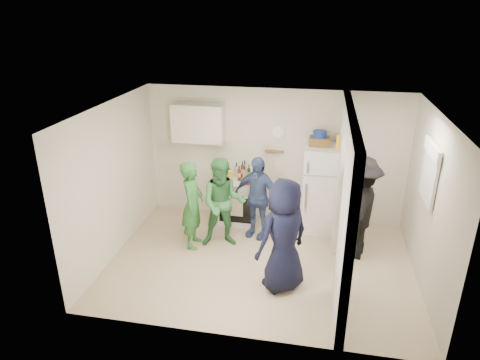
# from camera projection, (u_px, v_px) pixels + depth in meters

# --- Properties ---
(floor) EXTENTS (4.80, 4.80, 0.00)m
(floor) POSITION_uv_depth(u_px,v_px,m) (260.00, 263.00, 6.90)
(floor) COLOR #C7AE8C
(floor) RESTS_ON ground
(wall_back) EXTENTS (4.80, 0.00, 4.80)m
(wall_back) POSITION_uv_depth(u_px,v_px,m) (275.00, 156.00, 7.97)
(wall_back) COLOR silver
(wall_back) RESTS_ON floor
(wall_front) EXTENTS (4.80, 0.00, 4.80)m
(wall_front) POSITION_uv_depth(u_px,v_px,m) (241.00, 251.00, 4.88)
(wall_front) COLOR silver
(wall_front) RESTS_ON floor
(wall_left) EXTENTS (0.00, 3.40, 3.40)m
(wall_left) POSITION_uv_depth(u_px,v_px,m) (113.00, 180.00, 6.84)
(wall_left) COLOR silver
(wall_left) RESTS_ON floor
(wall_right) EXTENTS (0.00, 3.40, 3.40)m
(wall_right) POSITION_uv_depth(u_px,v_px,m) (431.00, 205.00, 6.01)
(wall_right) COLOR silver
(wall_right) RESTS_ON floor
(ceiling) EXTENTS (4.80, 4.80, 0.00)m
(ceiling) POSITION_uv_depth(u_px,v_px,m) (263.00, 110.00, 5.95)
(ceiling) COLOR white
(ceiling) RESTS_ON wall_back
(partition_pier_back) EXTENTS (0.12, 1.20, 2.50)m
(partition_pier_back) POSITION_uv_depth(u_px,v_px,m) (341.00, 171.00, 7.22)
(partition_pier_back) COLOR silver
(partition_pier_back) RESTS_ON floor
(partition_pier_front) EXTENTS (0.12, 1.20, 2.50)m
(partition_pier_front) POSITION_uv_depth(u_px,v_px,m) (346.00, 235.00, 5.22)
(partition_pier_front) COLOR silver
(partition_pier_front) RESTS_ON floor
(partition_header) EXTENTS (0.12, 1.00, 0.40)m
(partition_header) POSITION_uv_depth(u_px,v_px,m) (350.00, 128.00, 5.82)
(partition_header) COLOR silver
(partition_header) RESTS_ON partition_pier_back
(stove) EXTENTS (0.71, 0.59, 0.85)m
(stove) POSITION_uv_depth(u_px,v_px,m) (239.00, 200.00, 8.09)
(stove) COLOR white
(stove) RESTS_ON floor
(upper_cabinet) EXTENTS (0.95, 0.34, 0.70)m
(upper_cabinet) POSITION_uv_depth(u_px,v_px,m) (198.00, 123.00, 7.82)
(upper_cabinet) COLOR silver
(upper_cabinet) RESTS_ON wall_back
(fridge) EXTENTS (0.66, 0.64, 1.59)m
(fridge) POSITION_uv_depth(u_px,v_px,m) (321.00, 189.00, 7.66)
(fridge) COLOR white
(fridge) RESTS_ON floor
(wicker_basket) EXTENTS (0.35, 0.25, 0.15)m
(wicker_basket) POSITION_uv_depth(u_px,v_px,m) (319.00, 141.00, 7.39)
(wicker_basket) COLOR brown
(wicker_basket) RESTS_ON fridge
(blue_bowl) EXTENTS (0.24, 0.24, 0.11)m
(blue_bowl) POSITION_uv_depth(u_px,v_px,m) (320.00, 134.00, 7.34)
(blue_bowl) COLOR navy
(blue_bowl) RESTS_ON wicker_basket
(yellow_cup_stack_top) EXTENTS (0.09, 0.09, 0.25)m
(yellow_cup_stack_top) POSITION_uv_depth(u_px,v_px,m) (339.00, 142.00, 7.18)
(yellow_cup_stack_top) COLOR yellow
(yellow_cup_stack_top) RESTS_ON fridge
(wall_clock) EXTENTS (0.22, 0.02, 0.22)m
(wall_clock) POSITION_uv_depth(u_px,v_px,m) (278.00, 133.00, 7.77)
(wall_clock) COLOR white
(wall_clock) RESTS_ON wall_back
(spice_shelf) EXTENTS (0.35, 0.08, 0.03)m
(spice_shelf) POSITION_uv_depth(u_px,v_px,m) (274.00, 151.00, 7.88)
(spice_shelf) COLOR olive
(spice_shelf) RESTS_ON wall_back
(nook_window) EXTENTS (0.03, 0.70, 0.80)m
(nook_window) POSITION_uv_depth(u_px,v_px,m) (431.00, 173.00, 6.04)
(nook_window) COLOR black
(nook_window) RESTS_ON wall_right
(nook_window_frame) EXTENTS (0.04, 0.76, 0.86)m
(nook_window_frame) POSITION_uv_depth(u_px,v_px,m) (430.00, 173.00, 6.04)
(nook_window_frame) COLOR white
(nook_window_frame) RESTS_ON wall_right
(nook_valance) EXTENTS (0.04, 0.82, 0.18)m
(nook_valance) POSITION_uv_depth(u_px,v_px,m) (432.00, 149.00, 5.91)
(nook_valance) COLOR white
(nook_valance) RESTS_ON wall_right
(yellow_cup_stack_stove) EXTENTS (0.09, 0.09, 0.25)m
(yellow_cup_stack_stove) POSITION_uv_depth(u_px,v_px,m) (230.00, 177.00, 7.70)
(yellow_cup_stack_stove) COLOR yellow
(yellow_cup_stack_stove) RESTS_ON stove
(red_cup) EXTENTS (0.09, 0.09, 0.12)m
(red_cup) POSITION_uv_depth(u_px,v_px,m) (249.00, 182.00, 7.68)
(red_cup) COLOR #B5200C
(red_cup) RESTS_ON stove
(person_green_left) EXTENTS (0.39, 0.57, 1.52)m
(person_green_left) POSITION_uv_depth(u_px,v_px,m) (193.00, 205.00, 7.13)
(person_green_left) COLOR #327E37
(person_green_left) RESTS_ON floor
(person_green_center) EXTENTS (0.87, 0.74, 1.57)m
(person_green_center) POSITION_uv_depth(u_px,v_px,m) (223.00, 203.00, 7.14)
(person_green_center) COLOR #337537
(person_green_center) RESTS_ON floor
(person_denim) EXTENTS (0.95, 0.62, 1.50)m
(person_denim) POSITION_uv_depth(u_px,v_px,m) (257.00, 197.00, 7.44)
(person_denim) COLOR #38467B
(person_denim) RESTS_ON floor
(person_navy) EXTENTS (0.97, 0.96, 1.69)m
(person_navy) POSITION_uv_depth(u_px,v_px,m) (284.00, 236.00, 6.00)
(person_navy) COLOR black
(person_navy) RESTS_ON floor
(person_nook) EXTENTS (0.90, 1.23, 1.71)m
(person_nook) POSITION_uv_depth(u_px,v_px,m) (359.00, 208.00, 6.80)
(person_nook) COLOR black
(person_nook) RESTS_ON floor
(bottle_a) EXTENTS (0.07, 0.07, 0.28)m
(bottle_a) POSITION_uv_depth(u_px,v_px,m) (225.00, 169.00, 8.04)
(bottle_a) COLOR brown
(bottle_a) RESTS_ON stove
(bottle_b) EXTENTS (0.08, 0.08, 0.30)m
(bottle_b) POSITION_uv_depth(u_px,v_px,m) (229.00, 173.00, 7.84)
(bottle_b) COLOR #194D1A
(bottle_b) RESTS_ON stove
(bottle_c) EXTENTS (0.07, 0.07, 0.27)m
(bottle_c) POSITION_uv_depth(u_px,v_px,m) (236.00, 170.00, 8.03)
(bottle_c) COLOR #A2AAB0
(bottle_c) RESTS_ON stove
(bottle_d) EXTENTS (0.06, 0.06, 0.29)m
(bottle_d) POSITION_uv_depth(u_px,v_px,m) (239.00, 173.00, 7.83)
(bottle_d) COLOR #5A2F0F
(bottle_d) RESTS_ON stove
(bottle_e) EXTENTS (0.08, 0.08, 0.32)m
(bottle_e) POSITION_uv_depth(u_px,v_px,m) (245.00, 169.00, 8.00)
(bottle_e) COLOR #AFB6C1
(bottle_e) RESTS_ON stove
(bottle_f) EXTENTS (0.06, 0.06, 0.31)m
(bottle_f) POSITION_uv_depth(u_px,v_px,m) (249.00, 172.00, 7.85)
(bottle_f) COLOR #1A3A15
(bottle_f) RESTS_ON stove
(bottle_g) EXTENTS (0.06, 0.06, 0.30)m
(bottle_g) POSITION_uv_depth(u_px,v_px,m) (254.00, 170.00, 7.95)
(bottle_g) COLOR olive
(bottle_g) RESTS_ON stove
(bottle_h) EXTENTS (0.06, 0.06, 0.28)m
(bottle_h) POSITION_uv_depth(u_px,v_px,m) (221.00, 174.00, 7.81)
(bottle_h) COLOR silver
(bottle_h) RESTS_ON stove
(bottle_i) EXTENTS (0.06, 0.06, 0.32)m
(bottle_i) POSITION_uv_depth(u_px,v_px,m) (242.00, 169.00, 7.96)
(bottle_i) COLOR #59230F
(bottle_i) RESTS_ON stove
(bottle_j) EXTENTS (0.07, 0.07, 0.33)m
(bottle_j) POSITION_uv_depth(u_px,v_px,m) (255.00, 175.00, 7.71)
(bottle_j) COLOR #264F1B
(bottle_j) RESTS_ON stove
(bottle_k) EXTENTS (0.06, 0.06, 0.31)m
(bottle_k) POSITION_uv_depth(u_px,v_px,m) (227.00, 171.00, 7.93)
(bottle_k) COLOR brown
(bottle_k) RESTS_ON stove
(bottle_l) EXTENTS (0.06, 0.06, 0.33)m
(bottle_l) POSITION_uv_depth(u_px,v_px,m) (245.00, 174.00, 7.72)
(bottle_l) COLOR gray
(bottle_l) RESTS_ON stove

